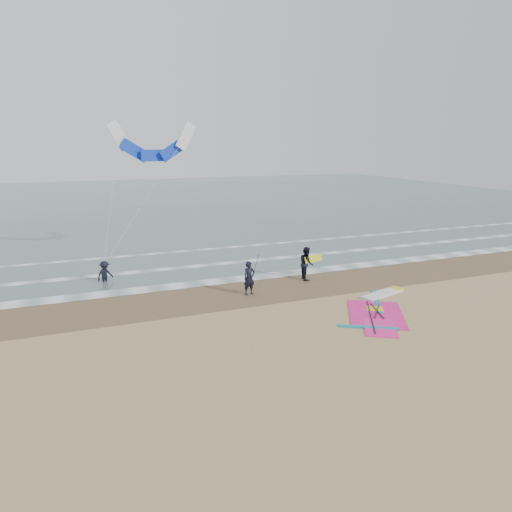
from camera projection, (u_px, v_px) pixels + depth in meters
name	position (u px, v px, depth m)	size (l,w,h in m)	color
ground	(310.00, 329.00, 19.95)	(120.00, 120.00, 0.00)	tan
sea_water	(147.00, 201.00, 63.30)	(120.00, 80.00, 0.02)	#47605E
wet_sand_band	(259.00, 289.00, 25.37)	(120.00, 5.00, 0.01)	brown
foam_waterline	(233.00, 269.00, 29.37)	(120.00, 9.15, 0.02)	white
windsurf_rig	(379.00, 308.00, 22.38)	(6.09, 5.77, 0.15)	white
person_standing	(249.00, 278.00, 24.29)	(0.67, 0.44, 1.84)	black
person_walking	(306.00, 263.00, 27.02)	(0.96, 0.75, 1.98)	black
person_wading	(104.00, 269.00, 26.48)	(1.05, 0.60, 1.62)	black
held_pole	(254.00, 270.00, 24.30)	(0.17, 0.86, 1.82)	black
carried_kiteboard	(313.00, 259.00, 27.01)	(1.30, 0.51, 0.39)	yellow
surf_kite	(153.00, 146.00, 30.64)	(7.02, 5.25, 8.35)	white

